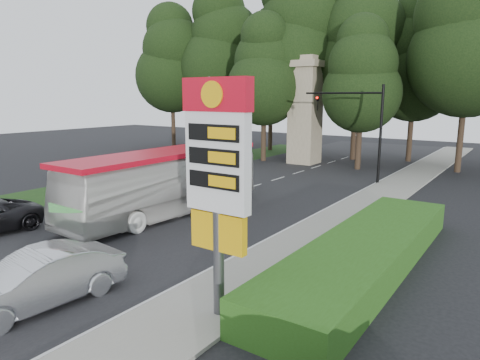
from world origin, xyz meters
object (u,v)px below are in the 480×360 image
Objects in this scene: gas_station_pylon at (218,167)px; streetlight_signs at (211,119)px; traffic_signal_mast at (363,120)px; monument at (305,110)px; sedan_silver at (38,280)px; transit_bus at (167,183)px.

streetlight_signs is at bearing 128.96° from gas_station_pylon.
traffic_signal_mast is 9.76m from monument.
monument reaches higher than sedan_silver.
transit_bus is (-5.60, -14.76, -2.93)m from traffic_signal_mast.
transit_bus reaches higher than sedan_silver.
gas_station_pylon is 0.55× the size of transit_bus.
gas_station_pylon is at bearing -51.04° from streetlight_signs.
streetlight_signs is (-16.19, 20.01, -0.01)m from gas_station_pylon.
traffic_signal_mast is at bearing 70.76° from transit_bus.
monument is 31.58m from sedan_silver.
transit_bus is at bearing -84.28° from monument.
traffic_signal_mast is at bearing -38.00° from monument.
monument is at bearing 97.26° from transit_bus.
gas_station_pylon is 0.95× the size of traffic_signal_mast.
gas_station_pylon is 22.29m from traffic_signal_mast.
traffic_signal_mast is 0.58× the size of transit_bus.
sedan_silver is (4.22, -9.89, -0.88)m from transit_bus.
gas_station_pylon is at bearing -80.91° from traffic_signal_mast.
gas_station_pylon is 25.74m from streetlight_signs.
traffic_signal_mast reaches higher than transit_bus.
streetlight_signs is 0.80× the size of monument.
sedan_silver is (11.28, -22.66, -3.58)m from streetlight_signs.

